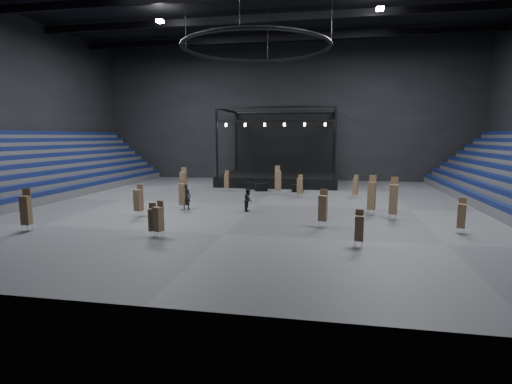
% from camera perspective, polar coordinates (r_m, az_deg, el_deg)
% --- Properties ---
extents(floor, '(50.00, 50.00, 0.00)m').
position_cam_1_polar(floor, '(34.23, 0.02, -1.85)').
color(floor, '#48484B').
rests_on(floor, ground).
extents(wall_back, '(50.00, 0.20, 18.00)m').
position_cam_1_polar(wall_back, '(54.60, 4.17, 11.27)').
color(wall_back, black).
rests_on(wall_back, ground).
extents(wall_front, '(50.00, 0.20, 18.00)m').
position_cam_1_polar(wall_front, '(14.02, -17.17, 20.67)').
color(wall_front, black).
rests_on(wall_front, ground).
extents(bleachers_left, '(7.20, 40.00, 6.40)m').
position_cam_1_polar(bleachers_left, '(44.34, -30.55, 1.55)').
color(bleachers_left, '#48484B').
rests_on(bleachers_left, floor).
extents(stage, '(14.00, 10.00, 9.20)m').
position_cam_1_polar(stage, '(49.97, 3.46, 2.92)').
color(stage, black).
rests_on(stage, floor).
extents(truss_ring, '(12.30, 12.30, 5.15)m').
position_cam_1_polar(truss_ring, '(34.49, 0.02, 19.96)').
color(truss_ring, black).
rests_on(truss_ring, ceiling).
extents(flight_case_left, '(1.28, 0.82, 0.79)m').
position_cam_1_polar(flight_case_left, '(44.29, -0.68, 0.91)').
color(flight_case_left, black).
rests_on(flight_case_left, floor).
extents(flight_case_mid, '(1.42, 1.01, 0.86)m').
position_cam_1_polar(flight_case_mid, '(42.80, 0.75, 0.71)').
color(flight_case_mid, black).
rests_on(flight_case_mid, floor).
extents(flight_case_right, '(1.19, 0.64, 0.77)m').
position_cam_1_polar(flight_case_right, '(42.23, 5.97, 0.51)').
color(flight_case_right, black).
rests_on(flight_case_right, floor).
extents(chair_stack_0, '(0.55, 0.55, 2.22)m').
position_cam_1_polar(chair_stack_0, '(38.96, 14.01, 0.82)').
color(chair_stack_0, silver).
rests_on(chair_stack_0, floor).
extents(chair_stack_1, '(0.58, 0.58, 2.51)m').
position_cam_1_polar(chair_stack_1, '(32.43, -10.41, -0.24)').
color(chair_stack_1, silver).
rests_on(chair_stack_1, floor).
extents(chair_stack_2, '(0.47, 0.47, 2.02)m').
position_cam_1_polar(chair_stack_2, '(21.75, 14.51, -4.94)').
color(chair_stack_2, silver).
rests_on(chair_stack_2, floor).
extents(chair_stack_3, '(0.44, 0.44, 2.21)m').
position_cam_1_polar(chair_stack_3, '(42.86, -4.23, 1.66)').
color(chair_stack_3, silver).
rests_on(chair_stack_3, floor).
extents(chair_stack_4, '(0.58, 0.58, 2.18)m').
position_cam_1_polar(chair_stack_4, '(26.91, 27.30, -2.97)').
color(chair_stack_4, silver).
rests_on(chair_stack_4, floor).
extents(chair_stack_5, '(0.58, 0.58, 2.80)m').
position_cam_1_polar(chair_stack_5, '(40.21, -10.36, 1.57)').
color(chair_stack_5, silver).
rests_on(chair_stack_5, floor).
extents(chair_stack_6, '(0.62, 0.62, 2.36)m').
position_cam_1_polar(chair_stack_6, '(30.37, -16.44, -1.06)').
color(chair_stack_6, silver).
rests_on(chair_stack_6, floor).
extents(chair_stack_7, '(0.69, 0.69, 2.93)m').
position_cam_1_polar(chair_stack_7, '(39.97, 3.15, 1.72)').
color(chair_stack_7, silver).
rests_on(chair_stack_7, floor).
extents(chair_stack_8, '(0.66, 0.66, 3.00)m').
position_cam_1_polar(chair_stack_8, '(30.73, 16.19, -0.43)').
color(chair_stack_8, silver).
rests_on(chair_stack_8, floor).
extents(chair_stack_9, '(0.54, 0.54, 2.22)m').
position_cam_1_polar(chair_stack_9, '(38.28, 6.27, 0.90)').
color(chair_stack_9, silver).
rests_on(chair_stack_9, floor).
extents(chair_stack_10, '(0.52, 0.52, 1.97)m').
position_cam_1_polar(chair_stack_10, '(24.12, -14.59, -3.76)').
color(chair_stack_10, silver).
rests_on(chair_stack_10, floor).
extents(chair_stack_11, '(0.60, 0.60, 2.48)m').
position_cam_1_polar(chair_stack_11, '(25.99, 9.54, -2.20)').
color(chair_stack_11, silver).
rests_on(chair_stack_11, floor).
extents(chair_stack_12, '(0.60, 0.60, 2.15)m').
position_cam_1_polar(chair_stack_12, '(23.76, -13.75, -3.68)').
color(chair_stack_12, silver).
rests_on(chair_stack_12, floor).
extents(chair_stack_13, '(0.64, 0.64, 3.04)m').
position_cam_1_polar(chair_stack_13, '(29.40, 19.05, -0.88)').
color(chair_stack_13, silver).
rests_on(chair_stack_13, floor).
extents(chair_stack_14, '(0.58, 0.58, 2.66)m').
position_cam_1_polar(chair_stack_14, '(28.43, -30.01, -2.16)').
color(chair_stack_14, silver).
rests_on(chair_stack_14, floor).
extents(man_center, '(0.76, 0.51, 2.06)m').
position_cam_1_polar(man_center, '(32.49, -9.97, -0.66)').
color(man_center, black).
rests_on(man_center, floor).
extents(crew_member, '(0.73, 0.91, 1.79)m').
position_cam_1_polar(crew_member, '(31.17, -1.09, -1.16)').
color(crew_member, black).
rests_on(crew_member, floor).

